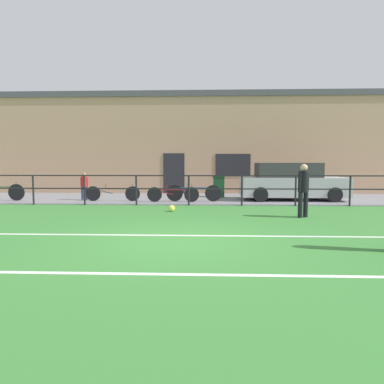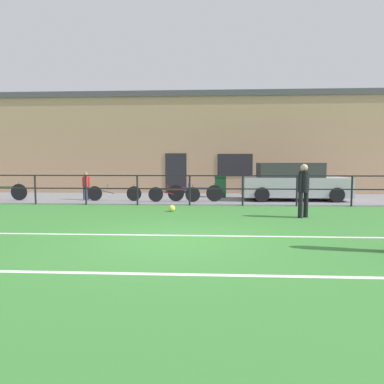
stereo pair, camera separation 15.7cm
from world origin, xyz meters
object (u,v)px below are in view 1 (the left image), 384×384
object	(u,v)px
parked_car_red	(291,182)
bicycle_parked_3	(113,193)
spectator_child	(84,184)
bicycle_parked_2	(194,193)
soccer_ball_match	(172,208)
player_goalkeeper	(303,187)
trash_bin_0	(219,186)
bicycle_parked_1	(173,194)

from	to	relation	value
parked_car_red	bicycle_parked_3	distance (m)	7.60
spectator_child	bicycle_parked_2	xyz separation A→B (m)	(4.71, -0.39, -0.32)
soccer_ball_match	spectator_child	bearing A→B (deg)	141.15
player_goalkeeper	trash_bin_0	size ratio (longest dim) A/B	1.59
bicycle_parked_2	trash_bin_0	distance (m)	2.14
trash_bin_0	bicycle_parked_3	bearing A→B (deg)	-157.71
soccer_ball_match	trash_bin_0	size ratio (longest dim) A/B	0.21
bicycle_parked_3	soccer_ball_match	bearing A→B (deg)	-46.41
bicycle_parked_1	bicycle_parked_2	world-z (taller)	bicycle_parked_2
soccer_ball_match	spectator_child	size ratio (longest dim) A/B	0.18
bicycle_parked_2	trash_bin_0	world-z (taller)	trash_bin_0
bicycle_parked_3	player_goalkeeper	bearing A→B (deg)	-30.41
spectator_child	trash_bin_0	xyz separation A→B (m)	(5.81, 1.44, -0.17)
soccer_ball_match	bicycle_parked_3	size ratio (longest dim) A/B	0.09
soccer_ball_match	bicycle_parked_2	bearing A→B (deg)	77.63
player_goalkeeper	trash_bin_0	xyz separation A→B (m)	(-2.27, 5.80, -0.37)
bicycle_parked_1	soccer_ball_match	bearing A→B (deg)	-85.46
trash_bin_0	bicycle_parked_2	bearing A→B (deg)	-120.75
bicycle_parked_1	player_goalkeeper	bearing A→B (deg)	-41.50
player_goalkeeper	spectator_child	world-z (taller)	player_goalkeeper
soccer_ball_match	spectator_child	distance (m)	5.27
parked_car_red	soccer_ball_match	bearing A→B (deg)	-142.54
bicycle_parked_2	trash_bin_0	bearing A→B (deg)	59.25
player_goalkeeper	soccer_ball_match	xyz separation A→B (m)	(-4.00, 1.07, -0.79)
soccer_ball_match	parked_car_red	distance (m)	6.07
parked_car_red	trash_bin_0	distance (m)	3.25
parked_car_red	bicycle_parked_2	bearing A→B (deg)	-169.37
bicycle_parked_1	trash_bin_0	world-z (taller)	trash_bin_0
trash_bin_0	spectator_child	bearing A→B (deg)	-166.04
player_goalkeeper	parked_car_red	distance (m)	4.81
player_goalkeeper	parked_car_red	world-z (taller)	parked_car_red
bicycle_parked_3	parked_car_red	bearing A→B (deg)	5.90
player_goalkeeper	spectator_child	bearing A→B (deg)	-62.82
parked_car_red	bicycle_parked_2	xyz separation A→B (m)	(-4.16, -0.78, -0.40)
bicycle_parked_2	parked_car_red	bearing A→B (deg)	10.63
soccer_ball_match	trash_bin_0	bearing A→B (deg)	69.94
spectator_child	bicycle_parked_3	xyz separation A→B (m)	(1.33, -0.39, -0.35)
player_goalkeeper	trash_bin_0	bearing A→B (deg)	-103.09
parked_car_red	trash_bin_0	size ratio (longest dim) A/B	4.42
spectator_child	bicycle_parked_3	distance (m)	1.43
bicycle_parked_2	soccer_ball_match	bearing A→B (deg)	-102.37
soccer_ball_match	trash_bin_0	distance (m)	5.05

